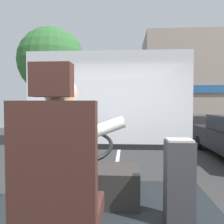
{
  "coord_description": "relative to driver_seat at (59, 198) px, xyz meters",
  "views": [
    {
      "loc": [
        0.27,
        -1.7,
        1.84
      ],
      "look_at": [
        0.07,
        1.41,
        1.72
      ],
      "focal_mm": 35.58,
      "sensor_mm": 36.0,
      "label": 1
    }
  ],
  "objects": [
    {
      "name": "ground",
      "position": [
        0.13,
        9.23,
        -1.31
      ],
      "size": [
        18.0,
        44.0,
        0.06
      ],
      "color": "#313131"
    },
    {
      "name": "parked_car_red",
      "position": [
        4.54,
        11.37,
        -0.66
      ],
      "size": [
        1.88,
        4.46,
        1.2
      ],
      "color": "maroon",
      "rests_on": "ground"
    },
    {
      "name": "steering_console",
      "position": [
        0.0,
        1.29,
        -0.38
      ],
      "size": [
        1.1,
        1.0,
        0.87
      ],
      "color": "#282623",
      "rests_on": "bus_floor"
    },
    {
      "name": "fare_box",
      "position": [
        0.91,
        0.88,
        -0.19
      ],
      "size": [
        0.27,
        0.22,
        0.82
      ],
      "color": "#333338",
      "rests_on": "bus_floor"
    },
    {
      "name": "windshield_panel",
      "position": [
        0.13,
        2.05,
        0.44
      ],
      "size": [
        2.5,
        0.08,
        1.48
      ],
      "color": "silver"
    },
    {
      "name": "driver_seat",
      "position": [
        0.0,
        0.0,
        0.0
      ],
      "size": [
        0.48,
        0.48,
        1.38
      ],
      "color": "black",
      "rests_on": "bus_floor"
    },
    {
      "name": "bus_driver",
      "position": [
        -0.0,
        0.1,
        0.22
      ],
      "size": [
        0.8,
        0.54,
        0.81
      ],
      "color": "black",
      "rests_on": "driver_seat"
    },
    {
      "name": "shop_building",
      "position": [
        6.63,
        18.83,
        2.52
      ],
      "size": [
        9.22,
        5.48,
        7.61
      ],
      "color": "gray",
      "rests_on": "ground"
    },
    {
      "name": "street_tree",
      "position": [
        -2.85,
        8.32,
        2.38
      ],
      "size": [
        2.9,
        2.9,
        5.13
      ],
      "color": "#4C3828",
      "rests_on": "ground"
    }
  ]
}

